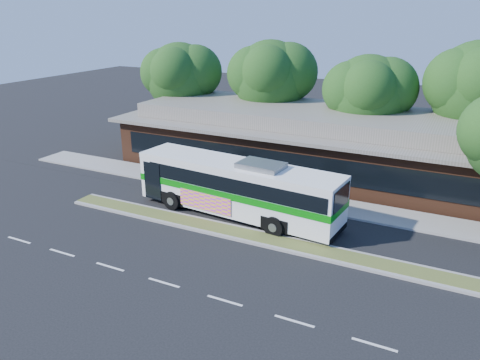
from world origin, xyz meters
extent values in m
plane|color=black|center=(0.00, 0.00, 0.00)|extent=(120.00, 120.00, 0.00)
cube|color=#485724|center=(0.00, 0.60, 0.07)|extent=(26.00, 1.10, 0.15)
cube|color=gray|center=(0.00, 6.40, 0.06)|extent=(44.00, 2.60, 0.12)
cube|color=black|center=(-18.00, 10.00, 0.01)|extent=(14.00, 12.00, 0.01)
cube|color=#532C1A|center=(0.00, 13.00, 1.60)|extent=(32.00, 10.00, 3.20)
cube|color=#6D685C|center=(0.00, 13.00, 3.32)|extent=(33.20, 11.20, 0.24)
cube|color=#6D685C|center=(0.00, 13.00, 3.95)|extent=(30.00, 8.00, 1.00)
cube|color=black|center=(0.00, 7.97, 1.70)|extent=(30.00, 0.06, 1.60)
cylinder|color=black|center=(-15.00, 15.00, 1.99)|extent=(0.44, 0.44, 3.99)
sphere|color=#1D3A13|center=(-15.00, 15.00, 5.73)|extent=(5.80, 5.80, 5.80)
sphere|color=#1D3A13|center=(-13.70, 15.43, 6.19)|extent=(4.52, 4.52, 4.52)
cylinder|color=black|center=(-7.00, 16.00, 2.10)|extent=(0.44, 0.44, 4.20)
sphere|color=#1D3A13|center=(-7.00, 16.00, 6.00)|extent=(6.00, 6.00, 6.00)
sphere|color=#1D3A13|center=(-5.65, 16.45, 6.48)|extent=(4.68, 4.68, 4.68)
cylinder|color=black|center=(1.00, 15.00, 1.89)|extent=(0.44, 0.44, 3.78)
sphere|color=#1D3A13|center=(1.00, 15.00, 5.46)|extent=(5.60, 5.60, 5.60)
sphere|color=#1D3A13|center=(2.26, 15.42, 5.91)|extent=(4.37, 4.37, 4.37)
cylinder|color=black|center=(8.00, 16.00, 2.21)|extent=(0.44, 0.44, 4.41)
sphere|color=#1D3A13|center=(8.00, 16.00, 6.27)|extent=(6.20, 6.20, 6.20)
cube|color=white|center=(-3.34, 2.78, 1.74)|extent=(12.33, 3.66, 2.79)
cube|color=black|center=(-3.04, 2.75, 2.30)|extent=(11.36, 3.63, 0.84)
cube|color=white|center=(-3.34, 2.78, 3.02)|extent=(12.35, 3.69, 0.26)
cube|color=#05770B|center=(-3.34, 2.78, 1.66)|extent=(12.39, 3.73, 0.38)
cube|color=black|center=(-9.41, 3.33, 2.08)|extent=(0.27, 2.27, 1.73)
cube|color=black|center=(2.73, 2.23, 2.40)|extent=(0.25, 2.11, 1.12)
cube|color=#C93BC8|center=(-4.77, 1.57, 1.01)|extent=(3.43, 0.36, 1.01)
cube|color=slate|center=(-1.83, 2.64, 3.28)|extent=(2.56, 1.83, 0.30)
cylinder|color=black|center=(-7.18, 1.85, 0.56)|extent=(1.14, 0.46, 1.11)
cylinder|color=black|center=(-6.96, 4.38, 0.56)|extent=(1.14, 0.46, 1.11)
cylinder|color=black|center=(-0.43, 1.24, 0.56)|extent=(1.14, 0.46, 1.11)
cylinder|color=black|center=(-0.20, 3.77, 0.56)|extent=(1.14, 0.46, 1.11)
imported|color=#B1B4B8|center=(-12.04, 9.58, 0.72)|extent=(5.05, 2.28, 1.44)
camera|label=1|loc=(7.75, -19.23, 11.14)|focal=35.00mm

